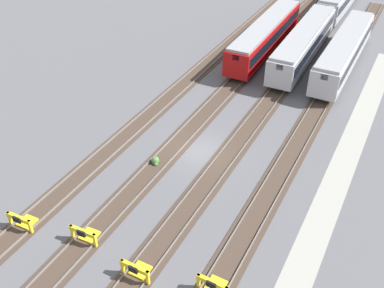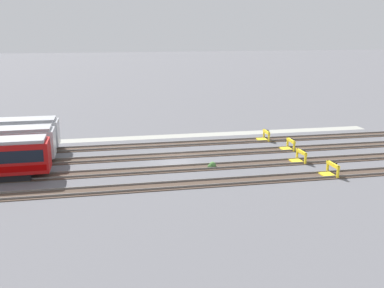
# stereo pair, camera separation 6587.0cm
# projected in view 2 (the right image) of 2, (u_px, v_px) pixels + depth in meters

# --- Properties ---
(ground_plane) EXTENTS (400.00, 400.00, 0.00)m
(ground_plane) POSITION_uv_depth(u_px,v_px,m) (176.00, 162.00, 45.15)
(ground_plane) COLOR #5B5B60
(service_walkway) EXTENTS (54.00, 2.00, 0.01)m
(service_walkway) POSITION_uv_depth(u_px,v_px,m) (162.00, 137.00, 55.48)
(service_walkway) COLOR #9E9E93
(service_walkway) RESTS_ON ground
(rail_track_nearest) EXTENTS (90.00, 2.23, 0.21)m
(rail_track_nearest) POSITION_uv_depth(u_px,v_px,m) (167.00, 145.00, 51.60)
(rail_track_nearest) COLOR #47382D
(rail_track_nearest) RESTS_ON ground
(rail_track_near_inner) EXTENTS (90.00, 2.24, 0.21)m
(rail_track_near_inner) POSITION_uv_depth(u_px,v_px,m) (173.00, 155.00, 47.29)
(rail_track_near_inner) COLOR #47382D
(rail_track_near_inner) RESTS_ON ground
(rail_track_middle) EXTENTS (90.00, 2.24, 0.21)m
(rail_track_middle) POSITION_uv_depth(u_px,v_px,m) (180.00, 168.00, 42.98)
(rail_track_middle) COLOR #47382D
(rail_track_middle) RESTS_ON ground
(rail_track_far_inner) EXTENTS (90.00, 2.23, 0.21)m
(rail_track_far_inner) POSITION_uv_depth(u_px,v_px,m) (189.00, 184.00, 38.68)
(rail_track_far_inner) COLOR #47382D
(rail_track_far_inner) RESTS_ON ground
(bumper_stop_nearest_track) EXTENTS (1.36, 2.00, 1.22)m
(bumper_stop_nearest_track) POSITION_uv_depth(u_px,v_px,m) (264.00, 136.00, 53.66)
(bumper_stop_nearest_track) COLOR yellow
(bumper_stop_nearest_track) RESTS_ON ground
(bumper_stop_near_inner_track) EXTENTS (1.35, 2.00, 1.22)m
(bumper_stop_near_inner_track) POSITION_uv_depth(u_px,v_px,m) (289.00, 145.00, 49.57)
(bumper_stop_near_inner_track) COLOR yellow
(bumper_stop_near_inner_track) RESTS_ON ground
(bumper_stop_middle_track) EXTENTS (1.38, 2.01, 1.22)m
(bumper_stop_middle_track) POSITION_uv_depth(u_px,v_px,m) (299.00, 157.00, 45.10)
(bumper_stop_middle_track) COLOR yellow
(bumper_stop_middle_track) RESTS_ON ground
(bumper_stop_far_inner_track) EXTENTS (1.37, 2.01, 1.22)m
(bumper_stop_far_inner_track) POSITION_uv_depth(u_px,v_px,m) (330.00, 170.00, 40.99)
(bumper_stop_far_inner_track) COLOR yellow
(bumper_stop_far_inner_track) RESTS_ON ground
(weed_clump) EXTENTS (0.92, 0.70, 0.64)m
(weed_clump) POSITION_uv_depth(u_px,v_px,m) (212.00, 165.00, 43.26)
(weed_clump) COLOR #4C7F3D
(weed_clump) RESTS_ON ground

